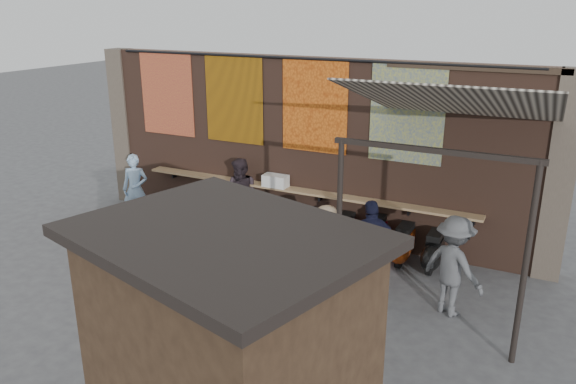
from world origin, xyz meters
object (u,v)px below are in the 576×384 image
Objects in this scene: shopper_navy at (371,244)px; market_stall at (229,364)px; scooter_stool_3 at (269,222)px; scooter_stool_0 at (203,209)px; scooter_stool_6 at (343,234)px; shopper_tan at (326,242)px; scooter_stool_7 at (374,238)px; shopper_grey at (453,266)px; scooter_stool_5 at (319,230)px; scooter_stool_9 at (433,252)px; scooter_stool_8 at (403,245)px; scooter_stool_4 at (292,224)px; diner_left at (136,189)px; scooter_stool_2 at (246,217)px; scooter_stool_1 at (223,211)px; shelf_box at (276,181)px; diner_right at (242,196)px.

shopper_navy is 4.99m from market_stall.
scooter_stool_0 is at bearing 179.14° from scooter_stool_3.
scooter_stool_3 is 0.45× the size of shopper_navy.
shopper_tan is (0.14, -1.30, 0.35)m from scooter_stool_6.
scooter_stool_7 is 0.51× the size of shopper_grey.
scooter_stool_9 is (2.48, -0.02, 0.00)m from scooter_stool_5.
scooter_stool_8 is 1.79m from shopper_tan.
scooter_stool_4 is 6.68m from market_stall.
shopper_navy is at bearing 106.39° from market_stall.
diner_left is 7.73m from shopper_grey.
shopper_grey reaches higher than scooter_stool_2.
shopper_grey reaches higher than scooter_stool_5.
scooter_stool_1 is 3.69m from scooter_stool_7.
scooter_stool_1 is at bearing 97.36° from shopper_tan.
scooter_stool_5 is (1.87, -0.04, 0.03)m from scooter_stool_2.
scooter_stool_7 is at bearing -6.57° from shelf_box.
scooter_stool_8 reaches higher than scooter_stool_5.
scooter_stool_7 is at bearing -179.73° from scooter_stool_8.
shopper_tan is at bearing -19.26° from scooter_stool_0.
scooter_stool_1 is 1.05× the size of scooter_stool_6.
diner_right reaches higher than scooter_stool_4.
scooter_stool_9 is (0.63, -0.05, -0.01)m from scooter_stool_8.
scooter_stool_6 is (3.02, 0.02, -0.02)m from scooter_stool_1.
scooter_stool_8 is at bearing 0.40° from scooter_stool_1.
shelf_box is 0.95m from scooter_stool_3.
scooter_stool_7 is at bearing -16.49° from diner_left.
diner_right is 1.04× the size of shopper_navy.
scooter_stool_4 is 3.95m from diner_left.
shopper_grey is at bearing -22.96° from scooter_stool_4.
scooter_stool_2 is 0.91× the size of scooter_stool_4.
scooter_stool_4 is 2.60m from shopper_navy.
scooter_stool_7 is at bearing 177.77° from scooter_stool_9.
diner_right is 0.99× the size of shopper_grey.
scooter_stool_5 is at bearing -1.33° from scooter_stool_2.
diner_left reaches higher than shopper_navy.
scooter_stool_6 is at bearing -0.15° from scooter_stool_0.
scooter_stool_9 is at bearing -17.96° from diner_left.
scooter_stool_4 is at bearing 1.01° from scooter_stool_1.
scooter_stool_6 is 0.94× the size of scooter_stool_7.
scooter_stool_9 is 2.22m from shopper_tan.
scooter_stool_2 is (0.59, 0.04, -0.06)m from scooter_stool_1.
scooter_stool_1 is at bearing -178.99° from scooter_stool_4.
scooter_stool_5 is at bearing -178.59° from scooter_stool_7.
market_stall is (3.45, -6.21, 1.05)m from scooter_stool_2.
shopper_grey is (1.26, -1.61, 0.49)m from scooter_stool_8.
scooter_stool_7 reaches higher than scooter_stool_2.
scooter_stool_5 is at bearing 120.51° from market_stall.
scooter_stool_1 is (-1.24, -0.31, -0.84)m from shelf_box.
scooter_stool_5 is 0.46× the size of shopper_grey.
scooter_stool_8 is at bearing 175.28° from scooter_stool_9.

